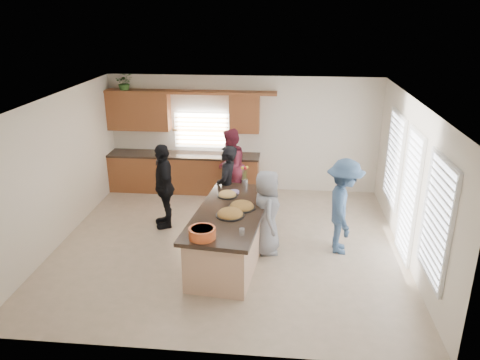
# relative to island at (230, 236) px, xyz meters

# --- Properties ---
(floor) EXTENTS (6.50, 6.50, 0.00)m
(floor) POSITION_rel_island_xyz_m (-0.09, 0.51, -0.45)
(floor) COLOR beige
(floor) RESTS_ON ground
(room_shell) EXTENTS (6.52, 6.02, 2.81)m
(room_shell) POSITION_rel_island_xyz_m (-0.09, 0.51, 1.45)
(room_shell) COLOR silver
(room_shell) RESTS_ON ground
(back_cabinetry) EXTENTS (4.08, 0.66, 2.46)m
(back_cabinetry) POSITION_rel_island_xyz_m (-1.56, 3.24, 0.46)
(back_cabinetry) COLOR brown
(back_cabinetry) RESTS_ON ground
(right_wall_glazing) EXTENTS (0.06, 4.00, 2.25)m
(right_wall_glazing) POSITION_rel_island_xyz_m (3.13, 0.38, 0.89)
(right_wall_glazing) COLOR white
(right_wall_glazing) RESTS_ON ground
(island) EXTENTS (1.44, 2.81, 0.95)m
(island) POSITION_rel_island_xyz_m (0.00, 0.00, 0.00)
(island) COLOR tan
(island) RESTS_ON ground
(platter_front) EXTENTS (0.50, 0.50, 0.20)m
(platter_front) POSITION_rel_island_xyz_m (0.02, -0.21, 0.53)
(platter_front) COLOR black
(platter_front) RESTS_ON island
(platter_mid) EXTENTS (0.48, 0.48, 0.19)m
(platter_mid) POSITION_rel_island_xyz_m (0.19, 0.13, 0.53)
(platter_mid) COLOR black
(platter_mid) RESTS_ON island
(platter_back) EXTENTS (0.38, 0.38, 0.15)m
(platter_back) POSITION_rel_island_xyz_m (-0.13, 0.65, 0.52)
(platter_back) COLOR black
(platter_back) RESTS_ON island
(salad_bowl) EXTENTS (0.42, 0.42, 0.17)m
(salad_bowl) POSITION_rel_island_xyz_m (-0.31, -1.06, 0.59)
(salad_bowl) COLOR #E45D29
(salad_bowl) RESTS_ON island
(clear_cup) EXTENTS (0.09, 0.09, 0.11)m
(clear_cup) POSITION_rel_island_xyz_m (0.29, -0.90, 0.55)
(clear_cup) COLOR white
(clear_cup) RESTS_ON island
(plate_stack) EXTENTS (0.19, 0.19, 0.04)m
(plate_stack) POSITION_rel_island_xyz_m (-0.02, 0.81, 0.52)
(plate_stack) COLOR #9B80BA
(plate_stack) RESTS_ON island
(flower_vase) EXTENTS (0.14, 0.14, 0.41)m
(flower_vase) POSITION_rel_island_xyz_m (0.14, 1.24, 0.71)
(flower_vase) COLOR silver
(flower_vase) RESTS_ON island
(potted_plant) EXTENTS (0.50, 0.47, 0.45)m
(potted_plant) POSITION_rel_island_xyz_m (-2.88, 3.33, 2.17)
(potted_plant) COLOR #3B6E2C
(potted_plant) RESTS_ON back_cabinetry
(woman_left_back) EXTENTS (0.48, 0.67, 1.74)m
(woman_left_back) POSITION_rel_island_xyz_m (-0.22, 1.32, 0.42)
(woman_left_back) COLOR black
(woman_left_back) RESTS_ON ground
(woman_left_mid) EXTENTS (0.83, 0.97, 1.74)m
(woman_left_mid) POSITION_rel_island_xyz_m (-0.31, 2.64, 0.42)
(woman_left_mid) COLOR maroon
(woman_left_mid) RESTS_ON ground
(woman_left_front) EXTENTS (0.75, 1.12, 1.76)m
(woman_left_front) POSITION_rel_island_xyz_m (-1.51, 1.24, 0.43)
(woman_left_front) COLOR black
(woman_left_front) RESTS_ON ground
(woman_right_back) EXTENTS (0.72, 1.19, 1.79)m
(woman_right_back) POSITION_rel_island_xyz_m (2.01, 0.49, 0.45)
(woman_right_back) COLOR #355175
(woman_right_back) RESTS_ON ground
(woman_right_front) EXTENTS (0.62, 0.84, 1.59)m
(woman_right_front) POSITION_rel_island_xyz_m (0.63, 0.32, 0.34)
(woman_right_front) COLOR gray
(woman_right_front) RESTS_ON ground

